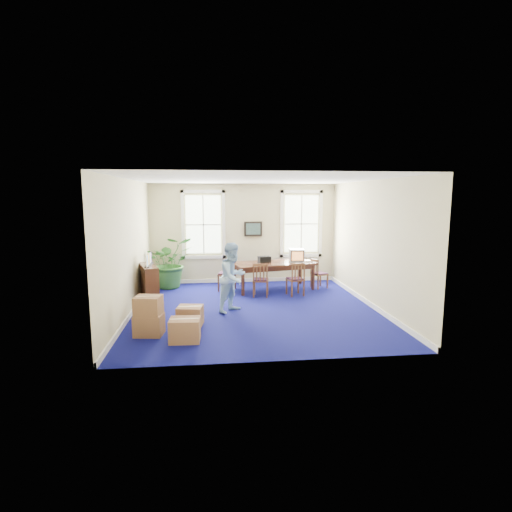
{
  "coord_description": "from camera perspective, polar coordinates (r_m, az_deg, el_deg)",
  "views": [
    {
      "loc": [
        -1.06,
        -9.66,
        2.79
      ],
      "look_at": [
        0.1,
        0.6,
        1.25
      ],
      "focal_mm": 28.0,
      "sensor_mm": 36.0,
      "label": 1
    }
  ],
  "objects": [
    {
      "name": "window_left",
      "position": [
        12.92,
        -7.52,
        4.47
      ],
      "size": [
        1.4,
        0.12,
        2.2
      ],
      "primitive_type": null,
      "color": "white",
      "rests_on": "ground"
    },
    {
      "name": "wall_left",
      "position": [
        9.92,
        -17.68,
        1.19
      ],
      "size": [
        0.0,
        6.5,
        6.5
      ],
      "primitive_type": "plane",
      "rotation": [
        1.57,
        0.0,
        1.57
      ],
      "color": "#C8BD90",
      "rests_on": "ground"
    },
    {
      "name": "baseboard_right",
      "position": [
        10.82,
        15.76,
        -6.46
      ],
      "size": [
        0.04,
        6.5,
        0.12
      ],
      "primitive_type": "cube",
      "color": "white",
      "rests_on": "ground"
    },
    {
      "name": "window_right",
      "position": [
        13.25,
        6.49,
        4.58
      ],
      "size": [
        1.4,
        0.12,
        2.2
      ],
      "primitive_type": null,
      "color": "white",
      "rests_on": "ground"
    },
    {
      "name": "potted_plant",
      "position": [
        12.54,
        -12.18,
        -0.88
      ],
      "size": [
        1.68,
        1.55,
        1.58
      ],
      "primitive_type": "imported",
      "rotation": [
        0.0,
        0.0,
        0.25
      ],
      "color": "#275A20",
      "rests_on": "ground"
    },
    {
      "name": "baseboard_left",
      "position": [
        10.22,
        -17.12,
        -7.4
      ],
      "size": [
        0.04,
        6.5,
        0.12
      ],
      "primitive_type": "cube",
      "color": "white",
      "rests_on": "ground"
    },
    {
      "name": "chair_end_left",
      "position": [
        11.96,
        -4.25,
        -2.47
      ],
      "size": [
        0.56,
        0.56,
        1.04
      ],
      "primitive_type": null,
      "rotation": [
        0.0,
        0.0,
        -1.79
      ],
      "color": "brown",
      "rests_on": "ground"
    },
    {
      "name": "conference_table",
      "position": [
        12.11,
        2.52,
        -2.85
      ],
      "size": [
        2.59,
        1.59,
        0.82
      ],
      "primitive_type": null,
      "rotation": [
        0.0,
        0.0,
        0.22
      ],
      "color": "#422215",
      "rests_on": "ground"
    },
    {
      "name": "chair_near_left",
      "position": [
        11.23,
        0.68,
        -3.38
      ],
      "size": [
        0.51,
        0.51,
        0.96
      ],
      "primitive_type": null,
      "rotation": [
        0.0,
        0.0,
        2.95
      ],
      "color": "brown",
      "rests_on": "ground"
    },
    {
      "name": "equipment_bag",
      "position": [
        12.04,
        1.21,
        -0.48
      ],
      "size": [
        0.4,
        0.31,
        0.18
      ],
      "primitive_type": "cube",
      "rotation": [
        0.0,
        0.0,
        0.21
      ],
      "color": "black",
      "rests_on": "conference_table"
    },
    {
      "name": "cardboard_boxes",
      "position": [
        8.5,
        -13.55,
        -7.91
      ],
      "size": [
        1.67,
        1.67,
        0.85
      ],
      "primitive_type": null,
      "rotation": [
        0.0,
        0.0,
        -0.13
      ],
      "color": "#8D5F3D",
      "rests_on": "ground"
    },
    {
      "name": "wall_front",
      "position": [
        6.6,
        2.89,
        -1.92
      ],
      "size": [
        6.5,
        0.0,
        6.5
      ],
      "primitive_type": "plane",
      "rotation": [
        -1.57,
        0.0,
        0.0
      ],
      "color": "#C8BD90",
      "rests_on": "ground"
    },
    {
      "name": "chair_near_right",
      "position": [
        11.4,
        5.62,
        -3.27
      ],
      "size": [
        0.51,
        0.51,
        0.95
      ],
      "primitive_type": null,
      "rotation": [
        0.0,
        0.0,
        3.36
      ],
      "color": "brown",
      "rests_on": "ground"
    },
    {
      "name": "game_console",
      "position": [
        12.24,
        7.36,
        -0.71
      ],
      "size": [
        0.16,
        0.2,
        0.05
      ],
      "primitive_type": "cube",
      "rotation": [
        0.0,
        0.0,
        0.02
      ],
      "color": "white",
      "rests_on": "conference_table"
    },
    {
      "name": "floor",
      "position": [
        10.11,
        -0.18,
        -7.54
      ],
      "size": [
        6.5,
        6.5,
        0.0
      ],
      "primitive_type": "plane",
      "color": "#0B0E5F",
      "rests_on": "ground"
    },
    {
      "name": "wall_right",
      "position": [
        10.54,
        16.25,
        1.66
      ],
      "size": [
        0.0,
        6.5,
        6.5
      ],
      "primitive_type": "plane",
      "rotation": [
        1.57,
        0.0,
        -1.57
      ],
      "color": "#C8BD90",
      "rests_on": "ground"
    },
    {
      "name": "chair_end_right",
      "position": [
        12.4,
        9.05,
        -2.47
      ],
      "size": [
        0.53,
        0.53,
        0.91
      ],
      "primitive_type": null,
      "rotation": [
        0.0,
        0.0,
        1.94
      ],
      "color": "brown",
      "rests_on": "ground"
    },
    {
      "name": "credenza",
      "position": [
        10.88,
        -15.02,
        -4.12
      ],
      "size": [
        0.67,
        1.24,
        0.94
      ],
      "primitive_type": "cube",
      "rotation": [
        0.0,
        0.0,
        0.29
      ],
      "color": "#422215",
      "rests_on": "ground"
    },
    {
      "name": "wall_picture",
      "position": [
        12.97,
        -0.41,
        3.89
      ],
      "size": [
        0.58,
        0.06,
        0.48
      ],
      "primitive_type": null,
      "color": "black",
      "rests_on": "ground"
    },
    {
      "name": "wall_back",
      "position": [
        13.01,
        -1.75,
        3.24
      ],
      "size": [
        6.5,
        0.0,
        6.5
      ],
      "primitive_type": "plane",
      "rotation": [
        1.57,
        0.0,
        0.0
      ],
      "color": "#C8BD90",
      "rests_on": "ground"
    },
    {
      "name": "ceiling",
      "position": [
        9.72,
        -0.19,
        10.9
      ],
      "size": [
        6.5,
        6.5,
        0.0
      ],
      "primitive_type": "plane",
      "rotation": [
        3.14,
        0.0,
        0.0
      ],
      "color": "white",
      "rests_on": "ground"
    },
    {
      "name": "man",
      "position": [
        9.72,
        -3.29,
        -3.06
      ],
      "size": [
        1.03,
        1.04,
        1.7
      ],
      "primitive_type": "imported",
      "rotation": [
        0.0,
        0.0,
        0.84
      ],
      "color": "#97C0E6",
      "rests_on": "ground"
    },
    {
      "name": "brochure_rack",
      "position": [
        10.76,
        -15.05,
        -0.86
      ],
      "size": [
        0.21,
        0.72,
        0.32
      ],
      "primitive_type": null,
      "rotation": [
        0.0,
        0.0,
        -0.12
      ],
      "color": "#99999E",
      "rests_on": "credenza"
    },
    {
      "name": "baseboard_back",
      "position": [
        13.21,
        -1.71,
        -3.44
      ],
      "size": [
        6.0,
        0.04,
        0.12
      ],
      "primitive_type": "cube",
      "color": "white",
      "rests_on": "ground"
    },
    {
      "name": "crt_tv",
      "position": [
        12.19,
        5.81,
        0.09
      ],
      "size": [
        0.47,
        0.5,
        0.39
      ],
      "primitive_type": null,
      "rotation": [
        0.0,
        0.0,
        -0.08
      ],
      "color": "#B7B7BC",
      "rests_on": "conference_table"
    }
  ]
}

